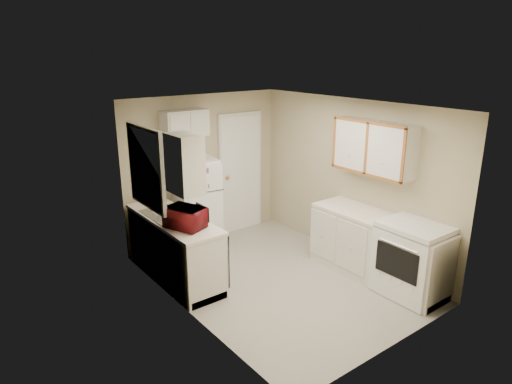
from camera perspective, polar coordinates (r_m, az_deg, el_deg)
floor at (r=6.48m, az=2.73°, el=-10.81°), size 3.80×3.80×0.00m
ceiling at (r=5.75m, az=3.07°, el=10.76°), size 3.80×3.80×0.00m
wall_left at (r=5.27m, az=-8.87°, el=-3.55°), size 3.80×3.80×0.00m
wall_right at (r=6.96m, az=11.75°, el=1.51°), size 3.80×3.80×0.00m
wall_back at (r=7.50m, az=-6.50°, el=2.92°), size 2.80×2.80×0.00m
wall_front at (r=4.82m, az=17.69°, el=-6.26°), size 2.80×2.80×0.00m
left_counter at (r=6.42m, az=-10.10°, el=-6.91°), size 0.60×1.80×0.90m
dishwasher at (r=6.05m, az=-5.00°, el=-7.83°), size 0.03×0.58×0.72m
sink at (r=6.39m, az=-10.92°, el=-3.10°), size 0.54×0.74×0.16m
microwave at (r=5.82m, az=-8.82°, el=-3.04°), size 0.55×0.43×0.33m
soap_bottle at (r=6.58m, az=-12.54°, el=-1.31°), size 0.10×0.11×0.18m
window_blinds at (r=6.07m, az=-13.50°, el=2.96°), size 0.10×0.98×1.08m
upper_cabinet_left at (r=5.34m, az=-8.90°, el=3.50°), size 0.30×0.45×0.70m
refrigerator at (r=7.22m, az=-7.48°, el=-1.56°), size 0.68×0.67×1.47m
cabinet_over_fridge at (r=7.02m, az=-8.91°, el=8.49°), size 0.70×0.30×0.40m
interior_door at (r=7.88m, az=-1.95°, el=2.38°), size 0.86×0.06×2.08m
right_counter at (r=6.52m, az=14.89°, el=-6.85°), size 0.60×2.00×0.90m
stove at (r=6.23m, az=18.94°, el=-7.99°), size 0.67×0.82×0.98m
upper_cabinet_right at (r=6.40m, az=14.55°, el=5.46°), size 0.30×1.20×0.70m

